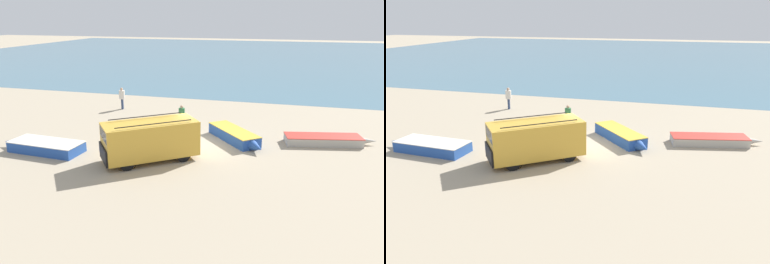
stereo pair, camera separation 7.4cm
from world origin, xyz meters
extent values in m
plane|color=tan|center=(0.00, 0.00, 0.00)|extent=(200.00, 200.00, 0.00)
cube|color=#477084|center=(0.00, 52.00, 0.00)|extent=(120.00, 80.00, 0.01)
cube|color=gold|center=(-1.80, -3.08, 1.19)|extent=(5.07, 4.61, 1.82)
cube|color=black|center=(-3.74, -4.62, 0.69)|extent=(1.24, 1.52, 0.82)
cube|color=#1E232D|center=(-3.68, -4.57, 1.73)|extent=(1.15, 1.43, 0.58)
cylinder|color=black|center=(-2.43, -4.70, 0.38)|extent=(0.73, 0.65, 0.76)
cylinder|color=black|center=(-3.53, -3.32, 0.38)|extent=(0.73, 0.65, 0.76)
cylinder|color=black|center=(-0.07, -2.83, 0.38)|extent=(0.73, 0.65, 0.76)
cylinder|color=black|center=(-1.16, -1.45, 0.38)|extent=(0.73, 0.65, 0.76)
cylinder|color=black|center=(-1.31, -3.69, 2.22)|extent=(3.16, 2.52, 0.05)
cylinder|color=black|center=(-2.29, -2.46, 2.22)|extent=(3.16, 2.52, 0.05)
cube|color=#ADA89E|center=(7.17, 2.12, 0.24)|extent=(4.59, 2.28, 0.48)
cone|color=#ADA89E|center=(9.79, 2.68, 0.24)|extent=(1.04, 0.65, 0.45)
cube|color=#B22D23|center=(7.17, 2.12, 0.41)|extent=(0.46, 1.29, 0.05)
cube|color=#B22D23|center=(7.17, 2.12, 0.50)|extent=(4.64, 2.30, 0.04)
cube|color=#234CA3|center=(-7.95, -3.48, 0.29)|extent=(4.22, 1.89, 0.57)
cone|color=#234CA3|center=(-10.46, -3.33, 0.29)|extent=(0.94, 0.60, 0.54)
cube|color=silver|center=(-7.95, -3.48, 0.51)|extent=(0.29, 1.52, 0.05)
cube|color=silver|center=(-7.95, -3.48, 0.59)|extent=(4.26, 1.91, 0.04)
cube|color=#234CA3|center=(1.89, 1.42, 0.32)|extent=(3.66, 3.94, 0.64)
cone|color=#234CA3|center=(3.52, -0.46, 0.32)|extent=(1.05, 1.08, 0.61)
cube|color=gold|center=(1.89, 1.42, 0.58)|extent=(1.04, 0.94, 0.05)
cube|color=gold|center=(1.89, 1.42, 0.66)|extent=(3.70, 3.98, 0.04)
cylinder|color=#38383D|center=(-1.88, 2.99, 0.39)|extent=(0.14, 0.14, 0.77)
cylinder|color=#38383D|center=(-2.02, 3.07, 0.39)|extent=(0.14, 0.14, 0.77)
cylinder|color=#2D6B3D|center=(-1.95, 3.03, 1.08)|extent=(0.42, 0.42, 0.61)
sphere|color=tan|center=(-1.95, 3.03, 1.49)|extent=(0.21, 0.21, 0.21)
cylinder|color=navy|center=(-8.23, 6.90, 0.43)|extent=(0.16, 0.16, 0.86)
cylinder|color=navy|center=(-8.19, 6.73, 0.43)|extent=(0.16, 0.16, 0.86)
cylinder|color=silver|center=(-8.21, 6.82, 1.20)|extent=(0.47, 0.47, 0.68)
sphere|color=tan|center=(-8.21, 6.82, 1.65)|extent=(0.23, 0.23, 0.23)
camera|label=1|loc=(5.33, -20.42, 7.45)|focal=35.00mm
camera|label=2|loc=(5.40, -20.40, 7.45)|focal=35.00mm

